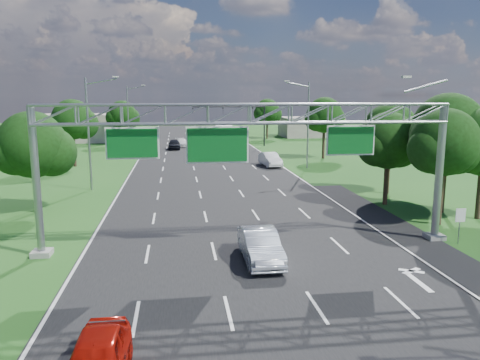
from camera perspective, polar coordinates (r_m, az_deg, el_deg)
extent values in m
plane|color=#1C4D17|center=(44.14, -2.77, -0.81)|extent=(220.00, 220.00, 0.00)
cube|color=black|center=(44.14, -2.77, -0.81)|extent=(18.00, 180.00, 0.02)
cube|color=black|center=(31.65, 18.73, -5.83)|extent=(3.00, 30.00, 0.02)
cube|color=gray|center=(30.53, 22.60, -6.37)|extent=(1.00, 1.00, 0.30)
cylinder|color=gray|center=(29.71, 23.11, 0.77)|extent=(0.44, 0.44, 8.00)
cube|color=gray|center=(27.51, -23.00, -8.20)|extent=(1.00, 1.00, 0.30)
cylinder|color=gray|center=(26.60, -23.58, -0.29)|extent=(0.40, 0.40, 8.00)
cylinder|color=gray|center=(28.77, 21.73, 10.60)|extent=(2.54, 0.12, 0.79)
cube|color=beige|center=(28.22, 19.63, 11.76)|extent=(0.50, 0.22, 0.12)
cube|color=white|center=(25.38, -12.97, 4.40)|extent=(2.80, 0.05, 1.70)
cube|color=#0A541C|center=(25.32, -12.99, 4.39)|extent=(2.62, 0.05, 1.52)
cube|color=white|center=(25.37, -2.76, 4.31)|extent=(3.40, 0.05, 2.00)
cube|color=#0A541C|center=(25.31, -2.75, 4.30)|extent=(3.22, 0.05, 1.82)
cube|color=white|center=(27.04, 13.33, 4.74)|extent=(2.80, 0.05, 1.70)
cube|color=#0A541C|center=(26.99, 13.37, 4.72)|extent=(2.62, 0.05, 1.52)
cylinder|color=gray|center=(29.95, 25.17, -5.19)|extent=(0.06, 0.06, 2.00)
cube|color=white|center=(29.76, 25.30, -3.90)|extent=(0.60, 0.04, 0.80)
cylinder|color=black|center=(79.68, 2.98, 6.69)|extent=(0.24, 0.24, 7.00)
cylinder|color=black|center=(78.66, -1.35, 8.91)|extent=(12.00, 0.18, 0.18)
imported|color=black|center=(78.25, -5.76, 8.45)|extent=(0.18, 0.22, 1.10)
imported|color=black|center=(78.57, -2.08, 8.50)|extent=(0.18, 0.22, 1.10)
imported|color=black|center=(79.22, 1.56, 8.52)|extent=(0.18, 0.22, 1.10)
cylinder|color=gray|center=(44.01, -17.98, 5.24)|extent=(0.20, 0.20, 10.00)
cylinder|color=gray|center=(43.68, -16.61, 11.46)|extent=(2.78, 0.12, 0.60)
cube|color=beige|center=(43.51, -14.91, 12.08)|extent=(0.55, 0.22, 0.12)
cylinder|color=gray|center=(78.63, -13.48, 7.47)|extent=(0.20, 0.20, 10.00)
cylinder|color=gray|center=(78.45, -12.67, 10.93)|extent=(2.78, 0.12, 0.60)
cube|color=beige|center=(78.36, -11.72, 11.26)|extent=(0.55, 0.22, 0.12)
cylinder|color=gray|center=(55.39, 8.30, 6.57)|extent=(0.20, 0.20, 10.00)
cylinder|color=gray|center=(54.95, 7.09, 11.48)|extent=(2.78, 0.12, 0.60)
cube|color=beige|center=(54.65, 5.76, 11.93)|extent=(0.55, 0.22, 0.12)
cylinder|color=#2D2116|center=(33.63, 23.21, -1.91)|extent=(0.36, 0.36, 3.74)
sphere|color=black|center=(33.10, 23.65, 4.25)|extent=(4.40, 4.40, 4.40)
sphere|color=black|center=(34.08, 24.83, 3.38)|extent=(3.30, 3.30, 3.30)
sphere|color=black|center=(32.39, 22.37, 3.44)|extent=(3.08, 3.08, 3.08)
cylinder|color=#2D2116|center=(37.13, 23.54, -0.50)|extent=(0.36, 0.36, 4.18)
sphere|color=black|center=(36.65, 24.00, 5.80)|extent=(5.00, 5.00, 5.00)
sphere|color=black|center=(37.69, 25.24, 4.85)|extent=(3.75, 3.75, 3.75)
sphere|color=black|center=(35.85, 22.65, 5.01)|extent=(3.50, 3.50, 3.50)
cylinder|color=#2D2116|center=(38.40, 17.36, -0.44)|extent=(0.36, 0.36, 3.30)
sphere|color=black|center=(37.94, 17.63, 4.62)|extent=(4.40, 4.40, 4.40)
sphere|color=black|center=(38.83, 18.81, 3.86)|extent=(3.30, 3.30, 3.30)
sphere|color=black|center=(37.30, 16.41, 3.92)|extent=(3.08, 3.08, 3.08)
cylinder|color=#2D2116|center=(36.36, 27.14, -1.52)|extent=(0.36, 0.36, 3.52)
sphere|color=black|center=(35.08, 26.45, 3.34)|extent=(3.22, 3.22, 3.22)
cylinder|color=#2D2116|center=(42.79, 17.56, 0.76)|extent=(0.36, 0.36, 3.52)
sphere|color=black|center=(42.37, 17.83, 5.67)|extent=(4.80, 4.80, 4.80)
sphere|color=black|center=(43.30, 19.00, 4.90)|extent=(3.60, 3.60, 3.60)
sphere|color=black|center=(41.68, 16.62, 5.01)|extent=(3.36, 3.36, 3.36)
cylinder|color=#2D2116|center=(37.31, -23.61, -1.32)|extent=(0.36, 0.36, 3.08)
sphere|color=black|center=(36.82, -24.00, 3.97)|extent=(4.80, 4.80, 4.80)
sphere|color=black|center=(36.95, -21.97, 3.19)|extent=(3.60, 3.60, 3.60)
sphere|color=black|center=(36.91, -25.68, 3.10)|extent=(3.36, 3.36, 3.36)
cylinder|color=#2D2116|center=(59.83, -19.55, 3.35)|extent=(0.36, 0.36, 3.74)
sphere|color=black|center=(59.53, -19.76, 6.97)|extent=(4.80, 4.80, 4.80)
sphere|color=black|center=(59.72, -18.52, 6.47)|extent=(3.60, 3.60, 3.60)
sphere|color=black|center=(59.50, -20.82, 6.44)|extent=(3.36, 3.36, 3.36)
cylinder|color=#2D2116|center=(83.97, -14.07, 5.31)|extent=(0.36, 0.36, 3.30)
sphere|color=black|center=(83.75, -14.18, 7.74)|extent=(4.80, 4.80, 4.80)
sphere|color=black|center=(84.05, -13.31, 7.38)|extent=(3.60, 3.60, 3.60)
sphere|color=black|center=(83.60, -14.93, 7.38)|extent=(3.36, 3.36, 3.36)
cylinder|color=#2D2116|center=(64.57, 10.14, 4.34)|extent=(0.36, 0.36, 3.96)
sphere|color=black|center=(64.29, 10.25, 7.80)|extent=(4.80, 4.80, 4.80)
sphere|color=black|center=(65.07, 11.14, 7.27)|extent=(3.60, 3.60, 3.60)
sphere|color=black|center=(63.71, 9.39, 7.37)|extent=(3.36, 3.36, 3.36)
cylinder|color=#2D2116|center=(93.10, 3.32, 6.13)|extent=(0.36, 0.36, 3.52)
sphere|color=black|center=(92.90, 3.35, 8.39)|extent=(4.80, 4.80, 4.80)
sphere|color=black|center=(93.55, 4.02, 8.03)|extent=(3.60, 3.60, 3.60)
sphere|color=black|center=(92.43, 2.71, 8.09)|extent=(3.36, 3.36, 3.36)
cube|color=gray|center=(93.19, -19.10, 6.04)|extent=(14.00, 10.00, 5.00)
cube|color=gray|center=(99.31, 8.59, 6.43)|extent=(12.00, 9.00, 4.00)
imported|color=#A21007|center=(15.44, -17.07, -20.27)|extent=(1.86, 4.44, 1.50)
imported|color=silver|center=(24.42, 2.47, -8.00)|extent=(1.82, 5.04, 1.65)
imported|color=white|center=(79.39, -7.11, 4.54)|extent=(2.41, 4.69, 1.30)
imported|color=black|center=(76.43, -4.53, 4.35)|extent=(2.34, 4.61, 1.25)
imported|color=black|center=(75.47, -8.03, 4.34)|extent=(1.87, 4.65, 1.58)
imported|color=white|center=(56.90, 3.70, 2.52)|extent=(2.24, 5.12, 1.64)
cube|color=white|center=(78.13, -1.98, 5.42)|extent=(3.58, 7.08, 3.39)
cube|color=silver|center=(73.49, -1.61, 4.63)|extent=(2.90, 2.81, 2.49)
cylinder|color=black|center=(73.66, -2.59, 4.10)|extent=(0.40, 1.13, 1.13)
cylinder|color=black|center=(73.92, -0.66, 4.14)|extent=(0.40, 1.13, 1.13)
cylinder|color=black|center=(80.39, -3.02, 4.62)|extent=(0.40, 1.13, 1.13)
cylinder|color=black|center=(80.62, -1.25, 4.65)|extent=(0.40, 1.13, 1.13)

